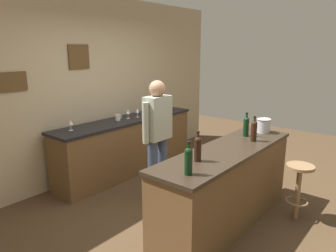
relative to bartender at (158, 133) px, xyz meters
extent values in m
plane|color=#4C3823|center=(0.05, -0.60, -0.94)|extent=(10.00, 10.00, 0.00)
cube|color=tan|center=(0.05, 1.43, 0.46)|extent=(6.00, 0.06, 2.80)
cube|color=brown|center=(-1.15, 1.39, 0.67)|extent=(0.37, 0.02, 0.24)
cube|color=brown|center=(-0.15, 1.39, 0.95)|extent=(0.35, 0.02, 0.35)
cube|color=brown|center=(0.05, -1.00, -0.50)|extent=(2.16, 0.57, 0.88)
cube|color=#2D2319|center=(0.05, -1.00, -0.04)|extent=(2.20, 0.60, 0.04)
cube|color=brown|center=(0.45, 1.05, -0.51)|extent=(2.58, 0.53, 0.86)
cube|color=black|center=(0.45, 1.05, -0.06)|extent=(2.63, 0.56, 0.04)
cylinder|color=#384766|center=(0.10, 0.00, -0.51)|extent=(0.13, 0.13, 0.86)
cylinder|color=#384766|center=(-0.10, 0.00, -0.51)|extent=(0.13, 0.13, 0.86)
cube|color=#9EA38E|center=(0.00, 0.00, 0.20)|extent=(0.36, 0.20, 0.56)
sphere|color=#A87A5B|center=(0.00, 0.00, 0.58)|extent=(0.21, 0.21, 0.21)
cylinder|color=#9EA38E|center=(0.22, 0.00, 0.17)|extent=(0.08, 0.08, 0.52)
cylinder|color=#9EA38E|center=(-0.22, 0.00, 0.17)|extent=(0.08, 0.08, 0.52)
cylinder|color=olive|center=(0.70, -1.61, -0.61)|extent=(0.06, 0.06, 0.65)
torus|color=olive|center=(0.70, -1.61, -0.72)|extent=(0.26, 0.26, 0.02)
cylinder|color=olive|center=(0.70, -1.61, -0.27)|extent=(0.32, 0.32, 0.03)
cylinder|color=black|center=(-0.83, -1.09, 0.08)|extent=(0.07, 0.07, 0.20)
sphere|color=black|center=(-0.83, -1.09, 0.20)|extent=(0.07, 0.07, 0.07)
cylinder|color=black|center=(-0.83, -1.09, 0.23)|extent=(0.03, 0.03, 0.09)
cylinder|color=black|center=(-0.83, -1.09, 0.28)|extent=(0.03, 0.03, 0.02)
cylinder|color=black|center=(-0.49, -0.96, 0.08)|extent=(0.07, 0.07, 0.20)
sphere|color=black|center=(-0.49, -0.96, 0.20)|extent=(0.07, 0.07, 0.07)
cylinder|color=black|center=(-0.49, -0.96, 0.23)|extent=(0.03, 0.03, 0.09)
cylinder|color=black|center=(-0.49, -0.96, 0.28)|extent=(0.03, 0.03, 0.02)
cylinder|color=black|center=(0.51, -1.09, 0.08)|extent=(0.07, 0.07, 0.20)
sphere|color=black|center=(0.51, -1.09, 0.20)|extent=(0.07, 0.07, 0.07)
cylinder|color=black|center=(0.51, -1.09, 0.23)|extent=(0.03, 0.03, 0.09)
cylinder|color=black|center=(0.51, -1.09, 0.28)|extent=(0.03, 0.03, 0.02)
cylinder|color=black|center=(0.66, -0.92, 0.08)|extent=(0.07, 0.07, 0.20)
sphere|color=black|center=(0.66, -0.92, 0.20)|extent=(0.07, 0.07, 0.07)
cylinder|color=black|center=(0.66, -0.92, 0.23)|extent=(0.03, 0.03, 0.09)
cylinder|color=black|center=(0.66, -0.92, 0.28)|extent=(0.03, 0.03, 0.02)
cylinder|color=#B7BABF|center=(0.97, -1.02, 0.07)|extent=(0.17, 0.17, 0.18)
torus|color=#B7BABF|center=(0.97, -1.02, 0.16)|extent=(0.19, 0.19, 0.02)
cylinder|color=silver|center=(-0.55, 1.12, -0.03)|extent=(0.06, 0.06, 0.00)
cylinder|color=silver|center=(-0.55, 1.12, 0.01)|extent=(0.01, 0.01, 0.07)
cone|color=silver|center=(-0.55, 1.12, 0.08)|extent=(0.07, 0.07, 0.08)
cylinder|color=silver|center=(0.48, 1.06, -0.03)|extent=(0.06, 0.06, 0.00)
cylinder|color=silver|center=(0.48, 1.06, 0.01)|extent=(0.01, 0.01, 0.07)
cone|color=silver|center=(0.48, 1.06, 0.08)|extent=(0.07, 0.07, 0.08)
cylinder|color=silver|center=(0.65, 1.01, -0.03)|extent=(0.06, 0.06, 0.00)
cylinder|color=silver|center=(0.65, 1.01, 0.01)|extent=(0.01, 0.01, 0.07)
cone|color=silver|center=(0.65, 1.01, 0.08)|extent=(0.07, 0.07, 0.08)
cylinder|color=silver|center=(1.08, 1.01, -0.03)|extent=(0.06, 0.06, 0.00)
cylinder|color=silver|center=(1.08, 1.01, 0.01)|extent=(0.01, 0.01, 0.07)
cone|color=silver|center=(1.08, 1.01, 0.08)|extent=(0.07, 0.07, 0.08)
cylinder|color=silver|center=(1.49, 1.09, -0.03)|extent=(0.06, 0.06, 0.00)
cylinder|color=silver|center=(1.49, 1.09, 0.01)|extent=(0.01, 0.01, 0.07)
cone|color=silver|center=(1.49, 1.09, 0.08)|extent=(0.07, 0.07, 0.08)
cylinder|color=silver|center=(0.28, 1.08, 0.01)|extent=(0.08, 0.08, 0.09)
torus|color=silver|center=(0.34, 1.08, 0.02)|extent=(0.06, 0.01, 0.06)
camera|label=1|loc=(-2.95, -2.61, 1.07)|focal=33.67mm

